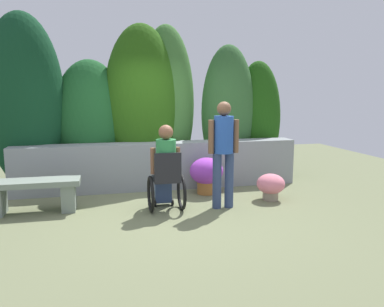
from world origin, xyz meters
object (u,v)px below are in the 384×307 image
(person_in_wheelchair, at_px, (166,171))
(flower_pot_terracotta_by_wall, at_px, (206,173))
(stone_bench, at_px, (33,192))
(flower_pot_purple_near, at_px, (271,185))
(person_standing_companion, at_px, (223,147))

(person_in_wheelchair, bearing_deg, flower_pot_terracotta_by_wall, 45.64)
(stone_bench, bearing_deg, flower_pot_purple_near, -4.13)
(person_in_wheelchair, height_order, person_standing_companion, person_standing_companion)
(stone_bench, height_order, person_in_wheelchair, person_in_wheelchair)
(person_standing_companion, relative_size, flower_pot_purple_near, 3.53)
(stone_bench, xyz_separation_m, flower_pot_purple_near, (3.79, -0.20, -0.07))
(stone_bench, height_order, flower_pot_terracotta_by_wall, flower_pot_terracotta_by_wall)
(stone_bench, relative_size, flower_pot_purple_near, 2.92)
(flower_pot_purple_near, bearing_deg, person_standing_companion, -165.87)
(person_in_wheelchair, bearing_deg, stone_bench, 172.89)
(stone_bench, xyz_separation_m, person_in_wheelchair, (1.97, -0.35, 0.30))
(flower_pot_terracotta_by_wall, bearing_deg, flower_pot_purple_near, -34.49)
(stone_bench, bearing_deg, flower_pot_terracotta_by_wall, 7.94)
(flower_pot_purple_near, relative_size, flower_pot_terracotta_by_wall, 0.72)
(flower_pot_purple_near, height_order, flower_pot_terracotta_by_wall, flower_pot_terracotta_by_wall)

